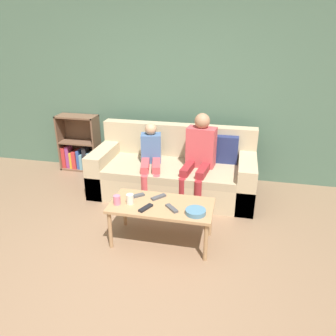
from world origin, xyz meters
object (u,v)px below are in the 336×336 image
tv_remote_1 (172,208)px  snack_bowl (196,212)px  tv_remote_3 (159,197)px  cup_far (117,200)px  tv_remote_0 (136,196)px  coffee_table (162,208)px  tv_remote_2 (146,208)px  person_child (151,157)px  bookshelf (80,149)px  cup_near (130,199)px  person_adult (199,152)px  couch (174,172)px

tv_remote_1 → snack_bowl: snack_bowl is taller
tv_remote_3 → cup_far: bearing=-110.7°
tv_remote_0 → tv_remote_3: size_ratio=1.00×
coffee_table → cup_far: cup_far is taller
cup_far → tv_remote_0: (0.14, 0.19, -0.04)m
tv_remote_2 → person_child: bearing=128.1°
person_child → snack_bowl: 1.35m
person_child → bookshelf: bearing=141.4°
coffee_table → person_child: size_ratio=1.10×
person_child → tv_remote_1: person_child is taller
cup_far → tv_remote_1: 0.56m
cup_near → tv_remote_2: cup_near is taller
tv_remote_1 → tv_remote_2: size_ratio=0.90×
tv_remote_3 → snack_bowl: size_ratio=0.83×
tv_remote_0 → tv_remote_1: (0.41, -0.17, 0.00)m
person_adult → tv_remote_3: person_adult is taller
tv_remote_1 → snack_bowl: (0.24, -0.03, 0.01)m
cup_far → tv_remote_2: (0.31, -0.03, -0.04)m
couch → snack_bowl: (0.46, -1.25, 0.18)m
cup_far → snack_bowl: size_ratio=0.49×
tv_remote_1 → tv_remote_3: (-0.18, 0.20, 0.00)m
couch → person_child: 0.40m
person_child → tv_remote_2: person_child is taller
person_adult → snack_bowl: bearing=-76.7°
person_adult → tv_remote_3: (-0.30, -0.93, -0.19)m
snack_bowl → person_adult: bearing=96.0°
snack_bowl → tv_remote_0: bearing=162.4°
tv_remote_0 → tv_remote_2: bearing=-3.4°
person_adult → cup_near: person_adult is taller
snack_bowl → couch: bearing=110.1°
couch → tv_remote_3: couch is taller
couch → tv_remote_2: couch is taller
tv_remote_2 → bookshelf: bearing=157.4°
cup_near → tv_remote_3: (0.25, 0.17, -0.04)m
tv_remote_3 → snack_bowl: snack_bowl is taller
cup_far → tv_remote_3: (0.38, 0.21, -0.04)m
person_child → tv_remote_1: (0.50, -1.09, -0.08)m
cup_far → tv_remote_2: cup_far is taller
cup_far → snack_bowl: (0.80, -0.02, -0.03)m
bookshelf → cup_near: 2.19m
bookshelf → cup_far: bookshelf is taller
person_adult → tv_remote_1: person_adult is taller
couch → cup_far: (-0.34, -1.24, 0.20)m
cup_far → tv_remote_3: 0.43m
snack_bowl → cup_near: bearing=175.2°
tv_remote_3 → tv_remote_2: bearing=-66.1°
person_child → tv_remote_2: (0.25, -1.14, -0.08)m
tv_remote_0 → coffee_table: bearing=31.3°
cup_far → tv_remote_3: size_ratio=0.59×
person_child → tv_remote_3: bearing=-83.6°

